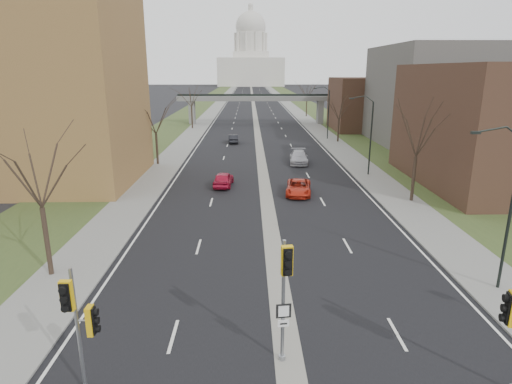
{
  "coord_description": "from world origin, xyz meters",
  "views": [
    {
      "loc": [
        -1.59,
        -14.54,
        11.39
      ],
      "look_at": [
        -1.16,
        11.6,
        3.93
      ],
      "focal_mm": 30.0,
      "sensor_mm": 36.0,
      "label": 1
    }
  ],
  "objects_px": {
    "signal_pole_median": "(285,282)",
    "car_right_near": "(299,187)",
    "car_left_far": "(233,139)",
    "signal_pole_left": "(79,316)",
    "car_right_mid": "(299,157)",
    "car_left_near": "(223,179)"
  },
  "relations": [
    {
      "from": "car_right_mid",
      "to": "car_left_near",
      "type": "bearing_deg",
      "value": -124.12
    },
    {
      "from": "car_left_near",
      "to": "car_left_far",
      "type": "bearing_deg",
      "value": -85.31
    },
    {
      "from": "signal_pole_left",
      "to": "car_left_far",
      "type": "bearing_deg",
      "value": 87.13
    },
    {
      "from": "signal_pole_left",
      "to": "car_right_near",
      "type": "height_order",
      "value": "signal_pole_left"
    },
    {
      "from": "signal_pole_left",
      "to": "car_right_mid",
      "type": "bearing_deg",
      "value": 73.61
    },
    {
      "from": "signal_pole_median",
      "to": "car_right_mid",
      "type": "relative_size",
      "value": 0.96
    },
    {
      "from": "signal_pole_median",
      "to": "car_right_mid",
      "type": "bearing_deg",
      "value": 74.93
    },
    {
      "from": "signal_pole_left",
      "to": "signal_pole_median",
      "type": "height_order",
      "value": "signal_pole_median"
    },
    {
      "from": "signal_pole_median",
      "to": "car_right_near",
      "type": "bearing_deg",
      "value": 74.47
    },
    {
      "from": "signal_pole_median",
      "to": "car_right_mid",
      "type": "height_order",
      "value": "signal_pole_median"
    },
    {
      "from": "signal_pole_left",
      "to": "car_right_mid",
      "type": "height_order",
      "value": "signal_pole_left"
    },
    {
      "from": "signal_pole_left",
      "to": "car_left_near",
      "type": "relative_size",
      "value": 1.14
    },
    {
      "from": "signal_pole_left",
      "to": "car_left_near",
      "type": "height_order",
      "value": "signal_pole_left"
    },
    {
      "from": "car_left_near",
      "to": "car_right_mid",
      "type": "bearing_deg",
      "value": -124.14
    },
    {
      "from": "signal_pole_median",
      "to": "car_right_mid",
      "type": "xyz_separation_m",
      "value": [
        4.95,
        38.58,
        -2.87
      ]
    },
    {
      "from": "car_left_near",
      "to": "car_right_near",
      "type": "height_order",
      "value": "car_left_near"
    },
    {
      "from": "car_left_near",
      "to": "car_left_far",
      "type": "xyz_separation_m",
      "value": [
        0.04,
        27.01,
        -0.07
      ]
    },
    {
      "from": "car_left_far",
      "to": "car_right_near",
      "type": "xyz_separation_m",
      "value": [
        7.27,
        -30.11,
        0.01
      ]
    },
    {
      "from": "car_right_near",
      "to": "signal_pole_left",
      "type": "bearing_deg",
      "value": -104.59
    },
    {
      "from": "signal_pole_left",
      "to": "car_right_mid",
      "type": "relative_size",
      "value": 0.91
    },
    {
      "from": "signal_pole_median",
      "to": "car_left_near",
      "type": "distance_m",
      "value": 27.97
    },
    {
      "from": "car_left_far",
      "to": "car_right_mid",
      "type": "height_order",
      "value": "car_right_mid"
    }
  ]
}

